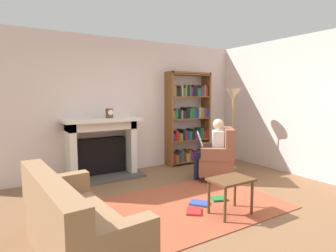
% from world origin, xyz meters
% --- Properties ---
extents(ground, '(14.00, 14.00, 0.00)m').
position_xyz_m(ground, '(0.00, 0.00, 0.00)').
color(ground, brown).
extents(back_wall, '(5.60, 0.10, 2.70)m').
position_xyz_m(back_wall, '(0.00, 2.55, 1.35)').
color(back_wall, beige).
rests_on(back_wall, ground).
extents(side_wall_right, '(0.10, 5.20, 2.70)m').
position_xyz_m(side_wall_right, '(2.65, 1.25, 1.35)').
color(side_wall_right, beige).
rests_on(side_wall_right, ground).
extents(area_rug, '(2.40, 1.80, 0.01)m').
position_xyz_m(area_rug, '(0.00, 0.30, 0.01)').
color(area_rug, '#A34A2F').
rests_on(area_rug, ground).
extents(fireplace, '(1.46, 0.64, 1.14)m').
position_xyz_m(fireplace, '(-0.71, 2.30, 0.60)').
color(fireplace, '#4C4742').
rests_on(fireplace, ground).
extents(mantel_clock, '(0.14, 0.14, 0.18)m').
position_xyz_m(mantel_clock, '(-0.57, 2.20, 1.23)').
color(mantel_clock, brown).
rests_on(mantel_clock, fireplace).
extents(bookshelf, '(1.08, 0.32, 2.08)m').
position_xyz_m(bookshelf, '(1.35, 2.33, 1.02)').
color(bookshelf, brown).
rests_on(bookshelf, ground).
extents(armchair_reading, '(0.88, 0.88, 0.97)m').
position_xyz_m(armchair_reading, '(1.09, 1.02, 0.42)').
color(armchair_reading, '#331E14').
rests_on(armchair_reading, ground).
extents(seated_reader, '(0.59, 0.56, 1.14)m').
position_xyz_m(seated_reader, '(1.00, 1.09, 0.62)').
color(seated_reader, silver).
rests_on(seated_reader, ground).
extents(sofa_floral, '(0.84, 1.75, 0.85)m').
position_xyz_m(sofa_floral, '(-1.81, -0.20, 0.32)').
color(sofa_floral, '#96704C').
rests_on(sofa_floral, ground).
extents(side_table, '(0.56, 0.39, 0.49)m').
position_xyz_m(side_table, '(0.19, -0.22, 0.41)').
color(side_table, brown).
rests_on(side_table, ground).
extents(scattered_books, '(0.88, 0.50, 0.03)m').
position_xyz_m(scattered_books, '(0.07, 0.18, 0.03)').
color(scattered_books, '#267233').
rests_on(scattered_books, area_rug).
extents(floor_lamp, '(0.32, 0.32, 1.70)m').
position_xyz_m(floor_lamp, '(1.88, 1.48, 1.45)').
color(floor_lamp, '#B7933F').
rests_on(floor_lamp, ground).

